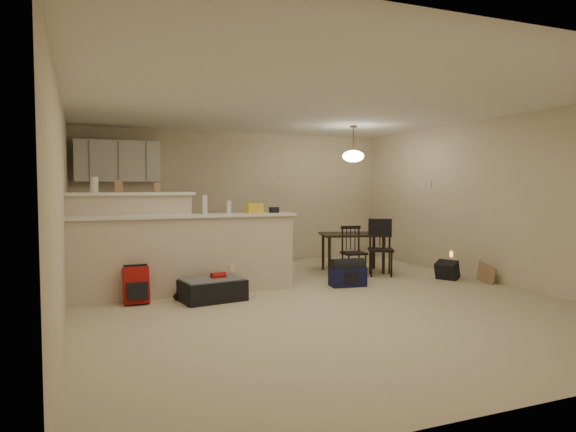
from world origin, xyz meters
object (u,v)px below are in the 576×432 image
pendant_lamp (353,156)px  suitcase (212,290)px  dining_chair_far (381,248)px  dining_chair_near (354,252)px  dining_table (353,238)px  navy_duffel (348,277)px  black_daypack (447,271)px  red_backpack (136,285)px

pendant_lamp → suitcase: bearing=-155.3°
dining_chair_far → suitcase: (-3.01, -0.76, -0.32)m
dining_chair_near → dining_chair_far: (0.45, -0.08, 0.04)m
suitcase → pendant_lamp: bearing=15.7°
dining_table → navy_duffel: bearing=-107.1°
dining_chair_near → black_daypack: (1.23, -0.79, -0.27)m
pendant_lamp → dining_chair_near: (-0.21, -0.42, -1.58)m
pendant_lamp → dining_table: bearing=180.0°
red_backpack → black_daypack: bearing=-1.7°
navy_duffel → black_daypack: size_ratio=1.60×
suitcase → black_daypack: 3.79m
dining_chair_near → black_daypack: bearing=-25.7°
pendant_lamp → dining_chair_near: bearing=-116.5°
dining_table → pendant_lamp: 1.41m
dining_table → red_backpack: 3.86m
dining_table → dining_chair_near: 0.50m
pendant_lamp → navy_duffel: 2.25m
pendant_lamp → navy_duffel: pendant_lamp is taller
suitcase → navy_duffel: 2.09m
navy_duffel → suitcase: bearing=-166.7°
pendant_lamp → black_daypack: size_ratio=1.94×
navy_duffel → black_daypack: black_daypack is taller
dining_chair_far → black_daypack: size_ratio=2.84×
dining_table → pendant_lamp: size_ratio=1.96×
navy_duffel → dining_table: bearing=65.5°
dining_chair_far → navy_duffel: 1.14m
dining_chair_far → red_backpack: 3.98m
suitcase → black_daypack: size_ratio=2.47×
navy_duffel → black_daypack: (1.71, -0.13, 0.00)m
dining_table → dining_chair_far: size_ratio=1.34×
pendant_lamp → black_daypack: bearing=-49.8°
dining_chair_near → suitcase: (-2.56, -0.85, -0.28)m
dining_chair_far → red_backpack: (-3.93, -0.57, -0.22)m
pendant_lamp → black_daypack: pendant_lamp is taller
red_backpack → black_daypack: 4.72m
pendant_lamp → dining_chair_far: (0.24, -0.51, -1.54)m
pendant_lamp → dining_chair_far: pendant_lamp is taller
suitcase → red_backpack: 0.95m
dining_chair_far → suitcase: dining_chair_far is taller
suitcase → navy_duffel: (2.08, 0.19, 0.01)m
black_daypack → dining_chair_near: bearing=29.2°
dining_table → red_backpack: (-3.69, -1.08, -0.35)m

